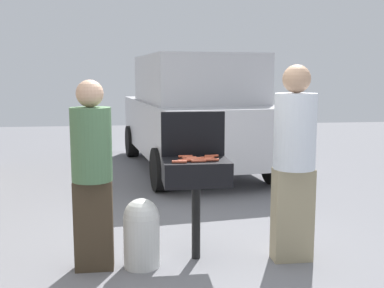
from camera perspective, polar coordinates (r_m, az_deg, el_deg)
ground_plane at (r=4.39m, az=1.12°, el=-14.31°), size 24.00×24.00×0.00m
bbq_grill at (r=4.30m, az=0.49°, el=-3.81°), size 0.60×0.44×0.93m
grill_lid_open at (r=4.46m, az=0.11°, el=1.23°), size 0.60×0.05×0.42m
hot_dog_0 at (r=4.17m, az=-0.84°, el=-2.00°), size 0.13×0.04×0.03m
hot_dog_1 at (r=4.37m, az=-0.80°, el=-1.52°), size 0.13×0.03×0.03m
hot_dog_2 at (r=4.21m, az=-0.22°, el=-1.89°), size 0.13×0.03×0.03m
hot_dog_3 at (r=4.26m, az=0.20°, el=-1.78°), size 0.13×0.03×0.03m
hot_dog_4 at (r=4.31m, az=-0.34°, el=-1.66°), size 0.13×0.03×0.03m
hot_dog_5 at (r=4.40m, az=2.36°, el=-1.47°), size 0.13×0.04×0.03m
hot_dog_6 at (r=4.30m, az=1.81°, el=-1.70°), size 0.13×0.04×0.03m
hot_dog_7 at (r=4.15m, az=0.80°, el=-2.05°), size 0.13×0.03×0.03m
hot_dog_8 at (r=4.11m, az=-1.53°, el=-2.16°), size 0.13×0.04×0.03m
hot_dog_9 at (r=4.23m, az=1.48°, el=-1.85°), size 0.13×0.03×0.03m
hot_dog_10 at (r=4.21m, az=2.36°, el=-1.92°), size 0.13×0.03×0.03m
propane_tank at (r=4.26m, az=-6.09°, el=-10.43°), size 0.32×0.32×0.62m
person_left at (r=4.13m, az=-11.95°, el=-2.93°), size 0.35×0.35×1.65m
person_right at (r=4.33m, az=12.21°, el=-1.48°), size 0.37×0.37×1.78m
parked_minivan at (r=8.46m, az=0.23°, el=3.84°), size 2.50×4.61×2.02m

